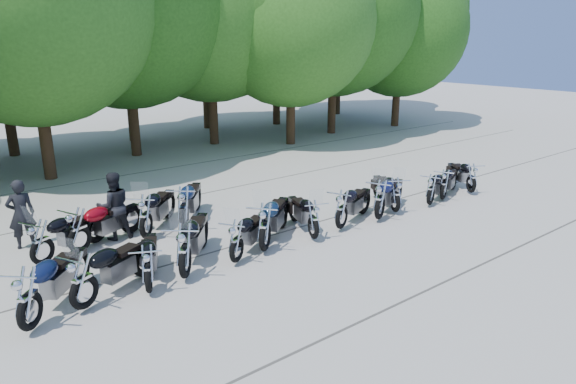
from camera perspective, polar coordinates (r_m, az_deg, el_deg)
ground at (r=12.94m, az=4.15°, el=-6.17°), size 90.00×90.00×0.00m
tree_5 at (r=25.41m, az=-8.81°, el=20.04°), size 9.04×9.04×11.10m
tree_6 at (r=25.07m, az=0.31°, el=18.53°), size 8.00×8.00×9.82m
tree_7 at (r=28.21m, az=5.15°, el=19.44°), size 8.79×8.79×10.79m
tree_8 at (r=31.17m, az=12.37°, el=17.19°), size 7.53×7.53×9.25m
tree_12 at (r=27.09m, az=-17.77°, el=17.46°), size 7.88×7.88×9.67m
tree_13 at (r=30.12m, az=-9.43°, el=18.45°), size 8.31×8.31×10.20m
tree_14 at (r=31.15m, az=-1.35°, el=18.21°), size 8.02×8.02×9.84m
tree_15 at (r=35.76m, az=5.76°, el=19.86°), size 9.67×9.67×11.86m
motorcycle_0 at (r=10.21m, az=-26.95°, el=-10.34°), size 2.24×2.30×1.39m
motorcycle_1 at (r=10.53m, az=-21.87°, el=-8.99°), size 2.45×1.69×1.34m
motorcycle_2 at (r=10.81m, az=-15.33°, el=-8.10°), size 1.53×2.18×1.20m
motorcycle_3 at (r=11.19m, az=-11.44°, el=-6.26°), size 2.24×2.44×1.44m
motorcycle_4 at (r=11.83m, az=-5.76°, el=-5.32°), size 2.17×1.66×1.21m
motorcycle_5 at (r=12.35m, az=-2.59°, el=-3.76°), size 2.43×2.17×1.41m
motorcycle_6 at (r=13.15m, az=2.84°, el=-2.95°), size 1.35×2.23×1.21m
motorcycle_7 at (r=13.87m, az=6.00°, el=-1.81°), size 2.36×1.48×1.28m
motorcycle_8 at (r=14.73m, az=10.21°, el=-0.71°), size 2.49×1.66×1.36m
motorcycle_9 at (r=15.46m, az=11.88°, el=-0.19°), size 1.67×2.25×1.25m
motorcycle_10 at (r=16.42m, az=15.62°, el=0.36°), size 2.12×1.29×1.15m
motorcycle_11 at (r=17.07m, az=16.97°, el=0.90°), size 2.14×1.39×1.17m
motorcycle_12 at (r=18.13m, az=19.75°, el=1.56°), size 1.63×2.11×1.18m
motorcycle_13 at (r=12.91m, az=-25.76°, el=-4.90°), size 2.32×1.62×1.27m
motorcycle_14 at (r=13.25m, az=-22.27°, el=-3.81°), size 2.44×1.57×1.33m
motorcycle_15 at (r=13.61m, az=-15.57°, el=-2.50°), size 2.23×2.25×1.37m
motorcycle_16 at (r=13.96m, az=-11.53°, el=-1.63°), size 2.17×2.44×1.42m
rider_0 at (r=14.22m, az=-27.53°, el=-2.19°), size 0.68×0.47×1.76m
rider_1 at (r=13.92m, az=-18.79°, el=-1.48°), size 0.96×0.80×1.78m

